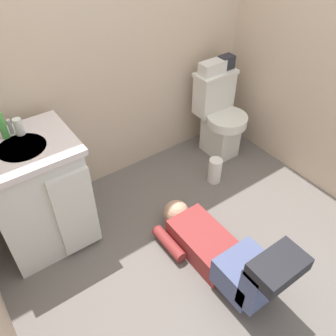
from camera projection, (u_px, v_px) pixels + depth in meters
The scene contains 11 objects.
ground_plane at pixel (197, 250), 2.49m from camera, with size 2.94×3.11×0.04m, color #675F5A.
wall_back at pixel (104, 30), 2.37m from camera, with size 2.60×0.08×2.40m, color beige.
toilet at pixel (219, 116), 3.10m from camera, with size 0.36×0.46×0.75m.
vanity_cabinet at pixel (38, 195), 2.29m from camera, with size 0.60×0.53×0.82m.
faucet at pixel (10, 127), 2.09m from camera, with size 0.02×0.02×0.10m, color silver.
person_plumber at pixel (224, 254), 2.24m from camera, with size 0.39×1.06×0.52m.
tissue_box at pixel (212, 67), 2.85m from camera, with size 0.22×0.11×0.10m, color silver.
toiletry_bag at pixel (226, 62), 2.92m from camera, with size 0.12×0.09×0.11m, color #26262D.
bottle_green at pixel (2, 125), 2.04m from camera, with size 0.04×0.04×0.17m, color #4CA547.
bottle_white at pixel (19, 127), 2.08m from camera, with size 0.05×0.05×0.11m, color white.
paper_towel_roll at pixel (215, 171), 2.94m from camera, with size 0.11×0.11×0.23m, color white.
Camera 1 is at (-1.04, -1.11, 2.05)m, focal length 37.81 mm.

